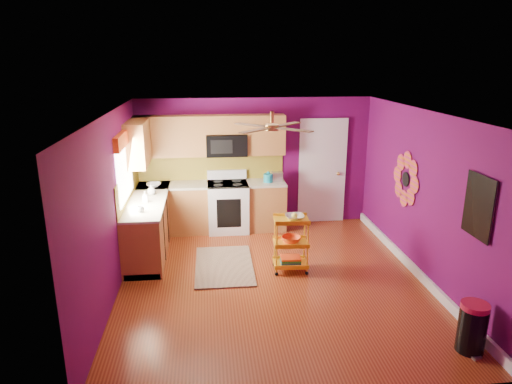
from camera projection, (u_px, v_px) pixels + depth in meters
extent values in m
plane|color=maroon|center=(272.00, 280.00, 6.87)|extent=(5.00, 5.00, 0.00)
cube|color=#5B0A4D|center=(255.00, 163.00, 8.90)|extent=(4.50, 0.04, 2.50)
cube|color=#5B0A4D|center=(314.00, 284.00, 4.13)|extent=(4.50, 0.04, 2.50)
cube|color=#5B0A4D|center=(112.00, 207.00, 6.28)|extent=(0.04, 5.00, 2.50)
cube|color=#5B0A4D|center=(423.00, 196.00, 6.75)|extent=(0.04, 5.00, 2.50)
cube|color=silver|center=(274.00, 113.00, 6.16)|extent=(4.50, 5.00, 0.04)
cube|color=white|center=(414.00, 269.00, 7.09)|extent=(0.05, 4.90, 0.14)
cube|color=brown|center=(149.00, 226.00, 7.83)|extent=(0.60, 2.30, 0.90)
cube|color=brown|center=(212.00, 208.00, 8.75)|extent=(2.80, 0.60, 0.90)
cube|color=beige|center=(147.00, 200.00, 7.69)|extent=(0.63, 2.30, 0.04)
cube|color=beige|center=(212.00, 184.00, 8.62)|extent=(2.80, 0.63, 0.04)
cube|color=black|center=(151.00, 247.00, 7.94)|extent=(0.54, 2.30, 0.10)
cube|color=black|center=(213.00, 227.00, 8.86)|extent=(2.80, 0.54, 0.10)
cube|color=white|center=(228.00, 207.00, 8.75)|extent=(0.76, 0.66, 0.92)
cube|color=black|center=(228.00, 184.00, 8.62)|extent=(0.76, 0.62, 0.03)
cube|color=white|center=(227.00, 174.00, 8.85)|extent=(0.76, 0.06, 0.18)
cube|color=black|center=(229.00, 213.00, 8.44)|extent=(0.45, 0.02, 0.55)
cube|color=brown|center=(170.00, 136.00, 8.41)|extent=(1.32, 0.33, 0.75)
cube|color=brown|center=(266.00, 135.00, 8.60)|extent=(0.72, 0.33, 0.75)
cube|color=brown|center=(226.00, 124.00, 8.46)|extent=(0.76, 0.33, 0.34)
cube|color=brown|center=(139.00, 141.00, 7.90)|extent=(0.33, 1.30, 0.75)
cube|color=black|center=(227.00, 145.00, 8.54)|extent=(0.76, 0.38, 0.40)
cube|color=brown|center=(211.00, 167.00, 8.82)|extent=(2.80, 0.01, 0.51)
cube|color=brown|center=(128.00, 184.00, 7.58)|extent=(0.01, 2.30, 0.51)
cube|color=white|center=(124.00, 168.00, 7.20)|extent=(0.03, 1.20, 1.00)
cube|color=#EE4A15|center=(124.00, 138.00, 7.07)|extent=(0.08, 1.35, 0.22)
cube|color=white|center=(322.00, 172.00, 9.08)|extent=(0.85, 0.04, 2.05)
cube|color=white|center=(322.00, 173.00, 9.06)|extent=(0.95, 0.02, 2.15)
sphere|color=#BF8C3F|center=(338.00, 174.00, 9.07)|extent=(0.07, 0.07, 0.07)
cylinder|color=black|center=(406.00, 179.00, 7.30)|extent=(0.01, 0.24, 0.24)
cube|color=#1A78AE|center=(479.00, 206.00, 5.33)|extent=(0.03, 0.52, 0.72)
cube|color=black|center=(478.00, 206.00, 5.33)|extent=(0.01, 0.56, 0.76)
cylinder|color=#BF8C3F|center=(272.00, 117.00, 6.38)|extent=(0.06, 0.06, 0.16)
cylinder|color=#BF8C3F|center=(272.00, 127.00, 6.42)|extent=(0.20, 0.20, 0.08)
cube|color=#4C2D19|center=(287.00, 124.00, 6.70)|extent=(0.47, 0.47, 0.01)
cube|color=#4C2D19|center=(251.00, 125.00, 6.64)|extent=(0.47, 0.47, 0.01)
cube|color=#4C2D19|center=(255.00, 131.00, 6.13)|extent=(0.47, 0.47, 0.01)
cube|color=#4C2D19|center=(294.00, 130.00, 6.19)|extent=(0.47, 0.47, 0.01)
cube|color=#321A10|center=(224.00, 266.00, 7.32)|extent=(0.93, 1.50, 0.02)
cylinder|color=yellow|center=(277.00, 249.00, 6.89)|extent=(0.02, 0.02, 0.82)
cylinder|color=yellow|center=(308.00, 248.00, 6.92)|extent=(0.02, 0.02, 0.82)
cylinder|color=yellow|center=(275.00, 240.00, 7.21)|extent=(0.02, 0.02, 0.82)
cylinder|color=yellow|center=(304.00, 240.00, 7.23)|extent=(0.02, 0.02, 0.82)
sphere|color=black|center=(276.00, 274.00, 7.01)|extent=(0.06, 0.06, 0.06)
sphere|color=black|center=(307.00, 273.00, 7.04)|extent=(0.06, 0.06, 0.06)
sphere|color=black|center=(274.00, 264.00, 7.33)|extent=(0.06, 0.06, 0.06)
sphere|color=black|center=(304.00, 264.00, 7.35)|extent=(0.06, 0.06, 0.06)
cube|color=yellow|center=(291.00, 220.00, 6.95)|extent=(0.55, 0.41, 0.03)
cube|color=yellow|center=(291.00, 243.00, 7.06)|extent=(0.55, 0.41, 0.03)
cube|color=yellow|center=(290.00, 264.00, 7.16)|extent=(0.55, 0.41, 0.03)
imported|color=beige|center=(295.00, 217.00, 6.94)|extent=(0.31, 0.31, 0.07)
sphere|color=yellow|center=(295.00, 216.00, 6.93)|extent=(0.10, 0.10, 0.10)
imported|color=#EE4A15|center=(291.00, 239.00, 7.04)|extent=(0.32, 0.32, 0.09)
cube|color=navy|center=(290.00, 262.00, 7.15)|extent=(0.32, 0.25, 0.04)
cube|color=#267233|center=(290.00, 259.00, 7.14)|extent=(0.32, 0.25, 0.03)
cube|color=#EE4A15|center=(291.00, 258.00, 7.13)|extent=(0.32, 0.25, 0.03)
cylinder|color=black|center=(472.00, 330.00, 5.15)|extent=(0.39, 0.39, 0.54)
cylinder|color=#A91836|center=(475.00, 306.00, 5.07)|extent=(0.31, 0.31, 0.06)
cube|color=beige|center=(477.00, 358.00, 5.08)|extent=(0.12, 0.08, 0.03)
cylinder|color=teal|center=(268.00, 178.00, 8.67)|extent=(0.18, 0.18, 0.16)
sphere|color=teal|center=(268.00, 173.00, 8.64)|extent=(0.06, 0.06, 0.06)
cube|color=beige|center=(277.00, 176.00, 8.75)|extent=(0.22, 0.15, 0.18)
imported|color=#EA3F72|center=(145.00, 197.00, 7.46)|extent=(0.08, 0.08, 0.18)
imported|color=white|center=(151.00, 190.00, 7.87)|extent=(0.14, 0.14, 0.18)
imported|color=white|center=(154.00, 185.00, 8.38)|extent=(0.26, 0.26, 0.06)
imported|color=white|center=(140.00, 209.00, 7.00)|extent=(0.11, 0.11, 0.09)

